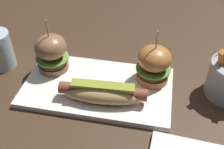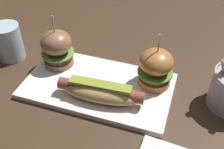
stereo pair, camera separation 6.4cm
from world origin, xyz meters
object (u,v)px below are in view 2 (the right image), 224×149
(slider_right, at_px, (156,68))
(water_glass, at_px, (9,42))
(hot_dog, at_px, (100,91))
(slider_left, at_px, (57,48))
(platter_main, at_px, (98,86))

(slider_right, height_order, water_glass, slider_right)
(hot_dog, relative_size, water_glass, 2.01)
(hot_dog, xyz_separation_m, slider_right, (0.10, 0.09, 0.03))
(hot_dog, bearing_deg, slider_left, 149.59)
(platter_main, height_order, slider_right, slider_right)
(slider_left, distance_m, slider_right, 0.26)
(platter_main, distance_m, water_glass, 0.28)
(platter_main, distance_m, hot_dog, 0.06)
(slider_right, bearing_deg, slider_left, -179.14)
(platter_main, bearing_deg, water_glass, 171.17)
(slider_left, bearing_deg, hot_dog, -30.41)
(platter_main, height_order, water_glass, water_glass)
(hot_dog, height_order, slider_left, slider_left)
(platter_main, bearing_deg, slider_left, 161.23)
(platter_main, distance_m, slider_right, 0.15)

